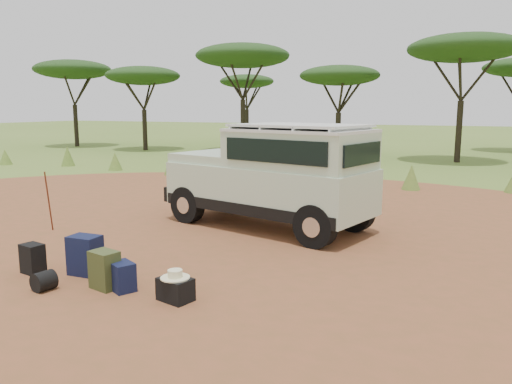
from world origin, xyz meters
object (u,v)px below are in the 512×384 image
at_px(walking_staff, 49,202).
at_px(hard_case, 175,290).
at_px(backpack_black, 33,259).
at_px(safari_vehicle, 274,178).
at_px(backpack_olive, 105,270).
at_px(backpack_navy, 85,255).
at_px(duffel_navy, 122,277).

bearing_deg(walking_staff, hard_case, -54.46).
bearing_deg(walking_staff, backpack_black, -77.85).
distance_m(safari_vehicle, hard_case, 4.55).
bearing_deg(backpack_olive, backpack_black, -169.41).
bearing_deg(hard_case, walking_staff, 168.49).
height_order(walking_staff, backpack_olive, walking_staff).
bearing_deg(backpack_navy, backpack_olive, -30.19).
bearing_deg(backpack_olive, duffel_navy, 19.17).
distance_m(safari_vehicle, duffel_navy, 4.55).
relative_size(backpack_black, duffel_navy, 1.13).
bearing_deg(safari_vehicle, duffel_navy, -83.05).
bearing_deg(hard_case, backpack_navy, -176.37).
xyz_separation_m(backpack_olive, duffel_navy, (0.29, 0.03, -0.07)).
bearing_deg(backpack_black, duffel_navy, 9.30).
xyz_separation_m(backpack_black, hard_case, (2.70, -0.05, -0.08)).
distance_m(backpack_navy, hard_case, 1.94).
relative_size(duffel_navy, hard_case, 0.93).
height_order(backpack_navy, duffel_navy, backpack_navy).
xyz_separation_m(safari_vehicle, duffel_navy, (-0.56, -4.43, -0.88)).
bearing_deg(walking_staff, backpack_navy, -63.45).
height_order(backpack_navy, hard_case, backpack_navy).
bearing_deg(backpack_olive, backpack_navy, 165.42).
relative_size(walking_staff, backpack_navy, 2.12).
bearing_deg(backpack_black, walking_staff, 141.58).
height_order(walking_staff, duffel_navy, walking_staff).
xyz_separation_m(backpack_olive, hard_case, (1.19, 0.02, -0.12)).
xyz_separation_m(safari_vehicle, hard_case, (0.35, -4.44, -0.94)).
distance_m(safari_vehicle, backpack_olive, 4.61).
xyz_separation_m(backpack_navy, backpack_olive, (0.71, -0.37, -0.03)).
bearing_deg(duffel_navy, backpack_olive, -146.81).
bearing_deg(backpack_black, safari_vehicle, 72.46).
bearing_deg(safari_vehicle, backpack_black, -104.04).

